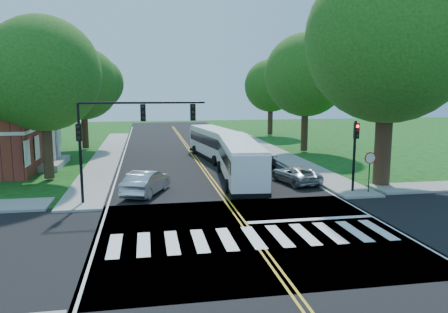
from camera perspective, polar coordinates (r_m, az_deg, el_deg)
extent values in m
plane|color=#113F0F|center=(20.20, 3.51, -10.06)|extent=(140.00, 140.00, 0.00)
cube|color=black|center=(37.41, -3.03, -1.17)|extent=(14.00, 96.00, 0.01)
cube|color=black|center=(20.19, 3.51, -10.04)|extent=(60.00, 12.00, 0.01)
cube|color=gold|center=(41.32, -3.72, -0.20)|extent=(0.36, 70.00, 0.01)
cube|color=silver|center=(41.13, -13.18, -0.46)|extent=(0.12, 70.00, 0.01)
cube|color=silver|center=(42.61, 5.40, 0.06)|extent=(0.12, 70.00, 0.01)
cube|color=silver|center=(19.73, 3.86, -10.48)|extent=(12.60, 3.00, 0.01)
cube|color=silver|center=(22.67, 11.25, -8.04)|extent=(6.60, 0.40, 0.01)
cube|color=gray|center=(44.18, -14.93, 0.19)|extent=(2.60, 40.00, 0.15)
cube|color=gray|center=(45.87, 6.20, 0.76)|extent=(2.60, 40.00, 0.15)
cylinder|color=black|center=(30.96, 20.08, 2.06)|extent=(1.10, 1.10, 6.00)
sphere|color=#3C7422|center=(30.93, 20.75, 14.12)|extent=(10.80, 10.80, 10.80)
cylinder|color=black|center=(33.51, -22.06, 1.40)|extent=(0.70, 0.70, 4.80)
sphere|color=#3C7422|center=(33.28, -22.57, 9.96)|extent=(8.00, 8.00, 8.00)
cylinder|color=black|center=(49.14, -17.72, 3.60)|extent=(0.70, 0.70, 4.40)
sphere|color=#3C7422|center=(48.96, -17.98, 9.05)|extent=(7.60, 7.60, 7.60)
cylinder|color=black|center=(45.65, 10.47, 3.87)|extent=(0.70, 0.70, 5.00)
sphere|color=#3C7422|center=(45.50, 10.66, 10.45)|extent=(8.40, 8.40, 8.40)
cylinder|color=black|center=(61.13, 6.06, 4.94)|extent=(0.70, 0.70, 4.40)
sphere|color=#3C7422|center=(60.98, 6.13, 9.20)|extent=(7.20, 7.20, 7.20)
cube|color=silver|center=(39.39, -21.75, 5.16)|extent=(1.40, 6.00, 0.45)
cube|color=gray|center=(39.83, -21.40, -0.80)|extent=(1.80, 6.00, 0.50)
cylinder|color=silver|center=(37.44, -22.20, 1.43)|extent=(0.50, 0.50, 4.20)
cylinder|color=silver|center=(39.58, -21.55, 1.84)|extent=(0.50, 0.50, 4.20)
cylinder|color=silver|center=(41.72, -20.97, 2.20)|extent=(0.50, 0.50, 4.20)
cylinder|color=black|center=(25.63, -18.20, -0.75)|extent=(0.16, 0.16, 4.60)
cube|color=black|center=(25.27, -18.43, 2.99)|extent=(0.30, 0.22, 0.95)
sphere|color=black|center=(25.10, -18.51, 3.64)|extent=(0.18, 0.18, 0.18)
cylinder|color=black|center=(25.05, -10.57, 6.92)|extent=(7.00, 0.12, 0.12)
cube|color=black|center=(24.93, -10.53, 5.65)|extent=(0.30, 0.22, 0.95)
cube|color=black|center=(25.07, -4.09, 5.79)|extent=(0.30, 0.22, 0.95)
cylinder|color=black|center=(28.43, 16.63, 0.03)|extent=(0.16, 0.16, 4.40)
cube|color=black|center=(28.10, 16.91, 3.21)|extent=(0.30, 0.22, 0.95)
sphere|color=#FF0A05|center=(27.95, 17.07, 3.79)|extent=(0.18, 0.18, 0.18)
cylinder|color=black|center=(28.55, 18.42, -2.26)|extent=(0.06, 0.06, 2.20)
cylinder|color=#A50A07|center=(28.34, 18.55, -0.19)|extent=(0.76, 0.04, 0.76)
cube|color=white|center=(30.69, 2.15, -0.69)|extent=(3.37, 11.01, 2.53)
cube|color=black|center=(30.62, 2.15, 0.16)|extent=(3.37, 10.26, 0.87)
cube|color=black|center=(36.02, 1.12, 1.27)|extent=(2.25, 0.32, 1.47)
cube|color=orange|center=(35.92, 1.12, 2.57)|extent=(1.56, 0.25, 0.29)
cube|color=black|center=(30.90, 2.13, -2.74)|extent=(3.43, 11.11, 0.28)
cube|color=white|center=(30.50, 2.16, 1.74)|extent=(3.29, 10.68, 0.20)
cylinder|color=black|center=(34.51, 3.40, -1.28)|extent=(0.38, 0.91, 0.88)
cylinder|color=black|center=(34.26, -0.56, -1.34)|extent=(0.38, 0.91, 0.88)
cylinder|color=black|center=(27.85, 5.39, -3.78)|extent=(0.38, 0.91, 0.88)
cylinder|color=black|center=(27.54, 0.48, -3.89)|extent=(0.38, 0.91, 0.88)
cube|color=white|center=(40.51, -1.00, 1.64)|extent=(3.84, 10.91, 2.49)
cube|color=black|center=(40.45, -1.00, 2.27)|extent=(3.80, 10.18, 0.86)
cube|color=black|center=(45.61, -3.06, 2.85)|extent=(2.21, 0.42, 1.45)
cube|color=orange|center=(45.53, -3.07, 3.87)|extent=(1.54, 0.32, 0.29)
cube|color=black|center=(40.66, -1.00, 0.09)|extent=(3.91, 11.02, 0.27)
cube|color=white|center=(40.36, -1.01, 3.46)|extent=(3.75, 10.59, 0.20)
cylinder|color=black|center=(44.33, -0.93, 1.01)|extent=(0.41, 0.90, 0.87)
cylinder|color=black|center=(43.68, -3.88, 0.87)|extent=(0.41, 0.90, 0.87)
cylinder|color=black|center=(37.98, 2.18, -0.34)|extent=(0.41, 0.90, 0.87)
cylinder|color=black|center=(37.22, -1.21, -0.52)|extent=(0.41, 0.90, 0.87)
imported|color=#B5B8BD|center=(27.57, -10.12, -3.34)|extent=(3.21, 4.89, 1.52)
imported|color=#B0B2B7|center=(30.75, 9.31, -2.33)|extent=(2.86, 4.70, 1.22)
imported|color=black|center=(37.31, 5.17, -0.31)|extent=(1.85, 4.07, 1.15)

